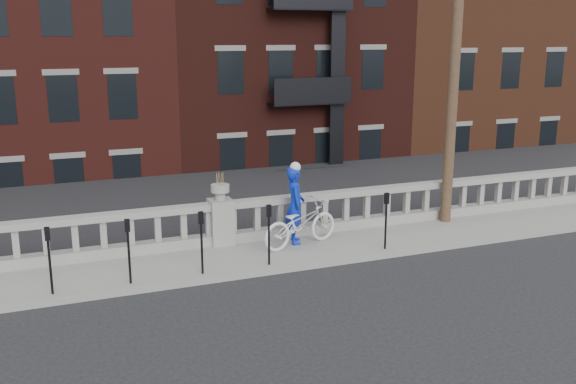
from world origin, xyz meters
The scene contains 13 objects.
ground centered at (0.00, 0.00, 0.00)m, with size 120.00×120.00×0.00m, color black.
sidewalk centered at (0.00, 3.00, 0.07)m, with size 32.00×2.20×0.15m, color gray.
balustrade centered at (0.00, 3.95, 0.64)m, with size 28.00×0.34×1.03m.
planter_pedestal centered at (0.00, 3.95, 0.83)m, with size 0.55×0.55×1.76m.
lower_level centered at (0.56, 23.04, 2.63)m, with size 80.00×44.00×20.80m.
utility_pole centered at (6.20, 3.60, 5.24)m, with size 1.60×0.28×10.00m.
parking_meter_a centered at (-3.92, 2.15, 1.00)m, with size 0.10×0.09×1.36m.
parking_meter_b centered at (-2.42, 2.15, 1.00)m, with size 0.10×0.09×1.36m.
parking_meter_c centered at (-0.92, 2.15, 1.00)m, with size 0.10×0.09×1.36m.
parking_meter_d centered at (0.58, 2.15, 1.00)m, with size 0.10×0.09×1.36m.
parking_meter_e centered at (3.49, 2.15, 1.00)m, with size 0.10×0.09×1.36m.
bicycle centered at (1.72, 3.12, 0.70)m, with size 0.73×2.10×1.10m, color silver.
cyclist centered at (1.70, 3.38, 1.09)m, with size 0.69×0.45×1.89m, color #0B24AB.
Camera 1 is at (-3.94, -10.41, 5.07)m, focal length 40.00 mm.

